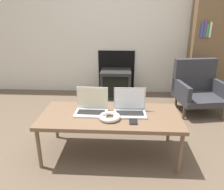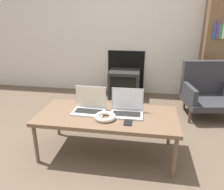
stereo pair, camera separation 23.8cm
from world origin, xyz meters
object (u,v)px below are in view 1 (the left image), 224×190
at_px(laptop_right, 130,107).
at_px(headphones, 110,117).
at_px(armchair, 197,87).
at_px(phone, 133,121).
at_px(tv, 116,83).
at_px(laptop_left, 92,107).

height_order(laptop_right, headphones, laptop_right).
relative_size(headphones, armchair, 0.27).
relative_size(phone, tv, 0.24).
bearing_deg(headphones, tv, 90.38).
distance_m(laptop_right, headphones, 0.24).
relative_size(laptop_left, laptop_right, 1.00).
xyz_separation_m(laptop_left, tv, (0.18, 1.62, -0.27)).
height_order(headphones, tv, headphones).
bearing_deg(phone, laptop_left, 155.18).
height_order(laptop_left, armchair, armchair).
bearing_deg(laptop_left, laptop_right, 1.47).
distance_m(laptop_right, armchair, 1.51).
bearing_deg(armchair, laptop_left, -151.47).
distance_m(headphones, phone, 0.22).
bearing_deg(laptop_left, phone, -23.35).
height_order(headphones, phone, headphones).
bearing_deg(laptop_right, tv, 95.35).
height_order(laptop_left, phone, laptop_left).
height_order(laptop_right, tv, laptop_right).
distance_m(laptop_right, phone, 0.20).
bearing_deg(tv, laptop_right, -83.03).
xyz_separation_m(phone, tv, (-0.23, 1.81, -0.22)).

